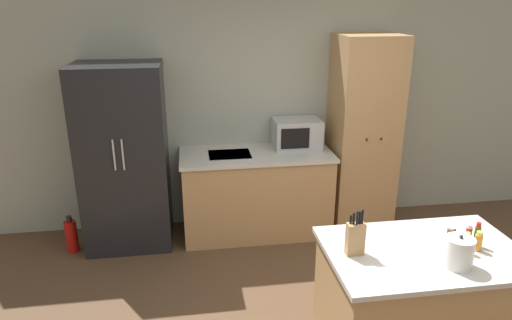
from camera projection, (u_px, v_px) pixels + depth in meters
wall_back at (287, 109)px, 5.11m from camera, size 7.20×0.06×2.60m
refrigerator at (125, 158)px, 4.64m from camera, size 0.85×0.71×1.89m
back_counter at (256, 193)px, 4.99m from camera, size 1.62×0.72×0.93m
pantry_cabinet at (363, 135)px, 4.99m from camera, size 0.66×0.63×2.13m
kitchen_island at (417, 305)px, 3.20m from camera, size 1.33×0.86×0.89m
microwave at (297, 133)px, 4.97m from camera, size 0.51×0.38×0.31m
knife_block at (355, 238)px, 2.97m from camera, size 0.12×0.07×0.32m
spice_bottle_tall_dark at (466, 243)px, 3.01m from camera, size 0.04×0.04×0.14m
spice_bottle_short_red at (451, 233)px, 3.19m from camera, size 0.06×0.06×0.09m
spice_bottle_amber_oil at (478, 242)px, 3.03m from camera, size 0.05×0.05×0.14m
spice_bottle_green_herb at (468, 235)px, 3.09m from camera, size 0.04×0.04×0.16m
spice_bottle_pale_salt at (477, 235)px, 3.08m from camera, size 0.04×0.04×0.17m
kettle at (459, 252)px, 2.84m from camera, size 0.18×0.18×0.22m
fire_extinguisher at (72, 236)px, 4.68m from camera, size 0.12×0.12×0.40m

